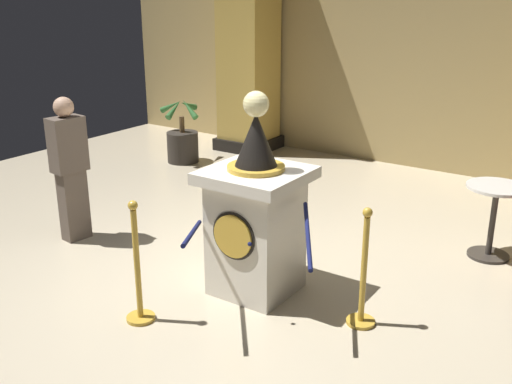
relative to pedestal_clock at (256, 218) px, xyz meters
The scene contains 10 objects.
ground_plane 0.80m from the pedestal_clock, 166.02° to the left, with size 10.95×10.95×0.00m, color beige.
back_wall 4.91m from the pedestal_clock, 94.42° to the left, with size 10.95×0.16×3.85m, color tan.
pedestal_clock is the anchor object (origin of this frame).
stanchion_near 1.15m from the pedestal_clock, 117.47° to the right, with size 0.24×0.24×1.06m.
stanchion_far 1.10m from the pedestal_clock, ahead, with size 0.24×0.24×1.02m.
velvet_rope 0.56m from the pedestal_clock, 60.90° to the right, with size 1.30×1.29×0.22m.
column_left 5.27m from the pedestal_clock, 125.41° to the left, with size 0.94×0.94×3.70m.
potted_palm_left 4.46m from the pedestal_clock, 139.27° to the left, with size 0.77×0.77×1.05m.
bystander_guest 2.32m from the pedestal_clock, behind, with size 0.27×0.39×1.57m.
cafe_table 2.52m from the pedestal_clock, 50.58° to the left, with size 0.60×0.60×0.77m.
Camera 1 is at (3.08, -4.11, 2.61)m, focal length 41.41 mm.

